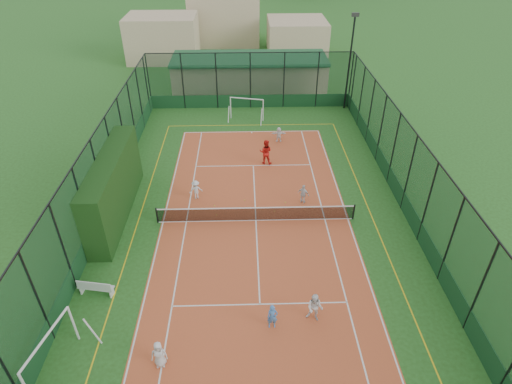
# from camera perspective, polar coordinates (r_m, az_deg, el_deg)

# --- Properties ---
(ground) EXTENTS (300.00, 300.00, 0.00)m
(ground) POSITION_cam_1_polar(r_m,az_deg,el_deg) (25.43, -0.02, -3.83)
(ground) COLOR #264F1B
(ground) RESTS_ON ground
(court_slab) EXTENTS (11.17, 23.97, 0.01)m
(court_slab) POSITION_cam_1_polar(r_m,az_deg,el_deg) (25.42, -0.02, -3.82)
(court_slab) COLOR #CC5B2D
(court_slab) RESTS_ON ground
(tennis_net) EXTENTS (11.67, 0.12, 1.06)m
(tennis_net) POSITION_cam_1_polar(r_m,az_deg,el_deg) (25.10, -0.02, -2.88)
(tennis_net) COLOR black
(tennis_net) RESTS_ON ground
(perimeter_fence) EXTENTS (18.12, 34.12, 5.00)m
(perimeter_fence) POSITION_cam_1_polar(r_m,az_deg,el_deg) (23.97, -0.02, 0.89)
(perimeter_fence) COLOR #10321F
(perimeter_fence) RESTS_ON ground
(floodlight_ne) EXTENTS (0.60, 0.26, 8.25)m
(floodlight_ne) POSITION_cam_1_polar(r_m,az_deg,el_deg) (39.49, 12.35, 16.42)
(floodlight_ne) COLOR black
(floodlight_ne) RESTS_ON ground
(clubhouse) EXTENTS (15.20, 7.20, 3.15)m
(clubhouse) POSITION_cam_1_polar(r_m,az_deg,el_deg) (44.33, -0.88, 15.62)
(clubhouse) COLOR tan
(clubhouse) RESTS_ON ground
(hedge_left) EXTENTS (1.29, 8.63, 3.78)m
(hedge_left) POSITION_cam_1_polar(r_m,az_deg,el_deg) (26.29, -18.48, 0.63)
(hedge_left) COLOR black
(hedge_left) RESTS_ON ground
(white_bench) EXTENTS (1.77, 0.77, 0.97)m
(white_bench) POSITION_cam_1_polar(r_m,az_deg,el_deg) (22.20, -20.58, -11.73)
(white_bench) COLOR white
(white_bench) RESTS_ON ground
(futsal_goal_near) EXTENTS (3.27, 1.63, 2.03)m
(futsal_goal_near) POSITION_cam_1_polar(r_m,az_deg,el_deg) (19.56, -25.56, -18.96)
(futsal_goal_near) COLOR white
(futsal_goal_near) RESTS_ON ground
(futsal_goal_far) EXTENTS (3.07, 1.51, 1.90)m
(futsal_goal_far) POSITION_cam_1_polar(r_m,az_deg,el_deg) (37.40, -1.24, 10.99)
(futsal_goal_far) COLOR white
(futsal_goal_far) RESTS_ON ground
(child_near_left) EXTENTS (0.69, 0.49, 1.32)m
(child_near_left) POSITION_cam_1_polar(r_m,az_deg,el_deg) (18.69, -12.81, -20.35)
(child_near_left) COLOR silver
(child_near_left) RESTS_ON court_slab
(child_near_mid) EXTENTS (0.48, 0.33, 1.28)m
(child_near_mid) POSITION_cam_1_polar(r_m,az_deg,el_deg) (19.46, 2.20, -16.28)
(child_near_mid) COLOR #4883CE
(child_near_mid) RESTS_ON court_slab
(child_near_right) EXTENTS (0.89, 0.80, 1.50)m
(child_near_right) POSITION_cam_1_polar(r_m,az_deg,el_deg) (19.80, 7.85, -15.03)
(child_near_right) COLOR white
(child_near_right) RESTS_ON court_slab
(child_far_left) EXTENTS (0.93, 0.68, 1.30)m
(child_far_left) POSITION_cam_1_polar(r_m,az_deg,el_deg) (27.19, -8.02, 0.31)
(child_far_left) COLOR silver
(child_far_left) RESTS_ON court_slab
(child_far_right) EXTENTS (0.80, 0.66, 1.28)m
(child_far_right) POSITION_cam_1_polar(r_m,az_deg,el_deg) (26.70, 6.33, -0.27)
(child_far_right) COLOR silver
(child_far_right) RESTS_ON court_slab
(child_far_back) EXTENTS (1.12, 0.38, 1.20)m
(child_far_back) POSITION_cam_1_polar(r_m,az_deg,el_deg) (33.79, 3.06, 7.67)
(child_far_back) COLOR white
(child_far_back) RESTS_ON court_slab
(coach) EXTENTS (1.01, 0.85, 1.85)m
(coach) POSITION_cam_1_polar(r_m,az_deg,el_deg) (30.58, 1.30, 5.37)
(coach) COLOR red
(coach) RESTS_ON court_slab
(tennis_balls) EXTENTS (4.50, 1.56, 0.07)m
(tennis_balls) POSITION_cam_1_polar(r_m,az_deg,el_deg) (26.47, -1.18, -1.98)
(tennis_balls) COLOR #CCE033
(tennis_balls) RESTS_ON court_slab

